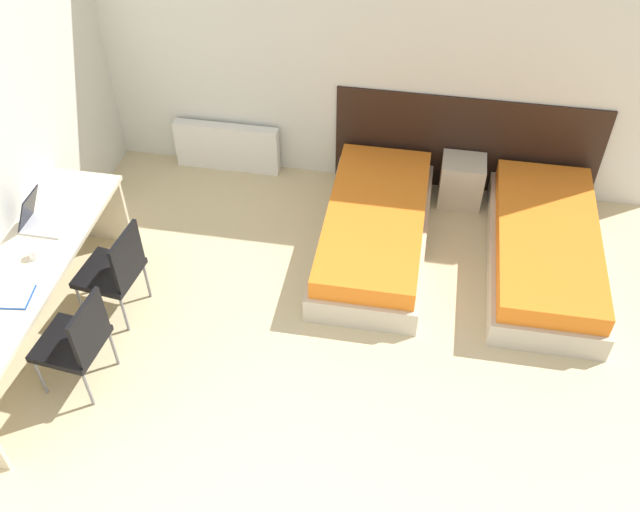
{
  "coord_description": "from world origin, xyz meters",
  "views": [
    {
      "loc": [
        0.7,
        -1.77,
        4.43
      ],
      "look_at": [
        0.0,
        2.2,
        0.55
      ],
      "focal_mm": 40.0,
      "sensor_mm": 36.0,
      "label": 1
    }
  ],
  "objects": [
    {
      "name": "chair_near_notebook",
      "position": [
        -1.58,
        1.12,
        0.48
      ],
      "size": [
        0.49,
        0.49,
        0.86
      ],
      "rotation": [
        0.0,
        0.0,
        -0.11
      ],
      "color": "black",
      "rests_on": "ground_plane"
    },
    {
      "name": "nightstand",
      "position": [
        1.1,
        3.77,
        0.23
      ],
      "size": [
        0.41,
        0.35,
        0.46
      ],
      "color": "beige",
      "rests_on": "ground_plane"
    },
    {
      "name": "bed_near_door",
      "position": [
        1.83,
        2.96,
        0.21
      ],
      "size": [
        0.92,
        1.98,
        0.43
      ],
      "color": "beige",
      "rests_on": "ground_plane"
    },
    {
      "name": "open_notebook",
      "position": [
        -2.05,
        1.21,
        0.75
      ],
      "size": [
        0.34,
        0.27,
        0.02
      ],
      "rotation": [
        0.0,
        0.0,
        0.13
      ],
      "color": "#1E4793",
      "rests_on": "desk"
    },
    {
      "name": "chair_near_laptop",
      "position": [
        -1.58,
        1.85,
        0.48
      ],
      "size": [
        0.5,
        0.5,
        0.86
      ],
      "rotation": [
        0.0,
        0.0,
        -0.12
      ],
      "color": "black",
      "rests_on": "ground_plane"
    },
    {
      "name": "wall_back",
      "position": [
        0.0,
        4.02,
        1.35
      ],
      "size": [
        5.78,
        0.05,
        2.7
      ],
      "color": "silver",
      "rests_on": "ground_plane"
    },
    {
      "name": "radiator",
      "position": [
        -1.25,
        3.9,
        0.25
      ],
      "size": [
        1.05,
        0.12,
        0.5
      ],
      "color": "silver",
      "rests_on": "ground_plane"
    },
    {
      "name": "bed_near_window",
      "position": [
        0.36,
        2.96,
        0.21
      ],
      "size": [
        0.92,
        1.98,
        0.43
      ],
      "color": "beige",
      "rests_on": "ground_plane"
    },
    {
      "name": "headboard_panel",
      "position": [
        1.1,
        3.98,
        0.5
      ],
      "size": [
        2.5,
        0.03,
        1.01
      ],
      "color": "black",
      "rests_on": "ground_plane"
    },
    {
      "name": "desk",
      "position": [
        -2.09,
        1.49,
        0.59
      ],
      "size": [
        0.6,
        2.36,
        0.74
      ],
      "color": "beige",
      "rests_on": "ground_plane"
    },
    {
      "name": "laptop",
      "position": [
        -2.16,
        1.95,
        0.81
      ],
      "size": [
        0.34,
        0.25,
        0.32
      ],
      "rotation": [
        0.0,
        0.0,
        -0.01
      ],
      "color": "silver",
      "rests_on": "desk"
    },
    {
      "name": "mug",
      "position": [
        -2.05,
        1.62,
        0.79
      ],
      "size": [
        0.08,
        0.08,
        0.09
      ],
      "color": "white",
      "rests_on": "desk"
    }
  ]
}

